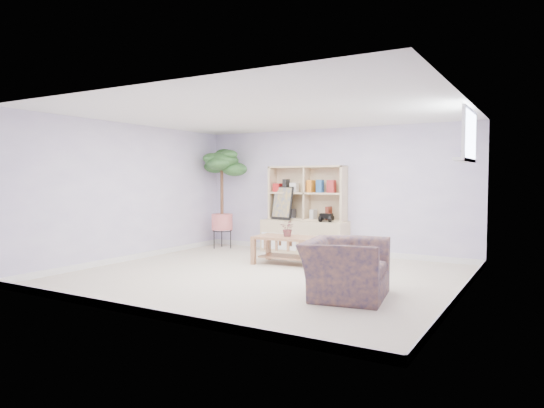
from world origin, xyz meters
The scene contains 14 objects.
floor centered at (0.00, 0.00, 0.00)m, with size 5.50×5.00×0.01m, color beige.
ceiling centered at (0.00, 0.00, 2.40)m, with size 5.50×5.00×0.01m, color white.
walls centered at (0.00, 0.00, 1.20)m, with size 5.51×5.01×2.40m.
baseboard centered at (0.00, 0.00, 0.05)m, with size 5.50×5.00×0.10m, color white, non-canonical shape.
window centered at (2.73, 0.60, 2.00)m, with size 0.10×0.98×0.68m, color white, non-canonical shape.
window_sill centered at (2.67, 0.60, 1.68)m, with size 0.14×1.00×0.04m, color white.
storage_unit centered at (-0.46, 2.24, 0.84)m, with size 1.68×0.57×1.68m, color #D8B78D, non-canonical shape.
poster centered at (-0.92, 2.18, 0.96)m, with size 0.47×0.11×0.65m, color yellow, non-canonical shape.
toy_truck centered at (0.02, 2.18, 0.72)m, with size 0.34×0.23×0.18m, color black, non-canonical shape.
coffee_table centered at (-0.13, 1.00, 0.24)m, with size 1.15×0.63×0.47m, color brown, non-canonical shape.
table_plant centered at (-0.14, 0.97, 0.61)m, with size 0.24×0.21×0.27m, color #215528.
floor_tree centered at (-2.24, 2.00, 1.03)m, with size 0.76×0.76×2.07m, color #1A441F, non-canonical shape.
armchair centered at (1.52, -0.64, 0.40)m, with size 1.07×0.94×0.80m, color #141B40.
sill_plant centered at (2.67, 0.71, 1.83)m, with size 0.15×0.12×0.26m, color #1A441F.
Camera 1 is at (3.67, -6.13, 1.44)m, focal length 32.00 mm.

